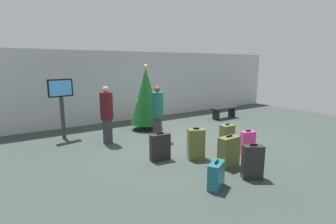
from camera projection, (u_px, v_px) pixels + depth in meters
ground_plane at (185, 140)px, 7.80m from camera, size 16.00×16.00×0.00m
back_wall at (132, 86)px, 10.60m from camera, size 16.00×0.20×2.82m
holiday_tree at (146, 96)px, 8.91m from camera, size 1.11×1.11×2.32m
flight_info_kiosk at (61, 98)px, 7.77m from camera, size 0.75×0.23×1.88m
waiting_bench at (224, 110)px, 10.88m from camera, size 1.26×0.44×0.48m
traveller_0 at (157, 112)px, 7.72m from camera, size 0.39×0.39×1.67m
traveller_1 at (107, 114)px, 7.37m from camera, size 0.53×0.53×1.70m
suitcase_0 at (229, 152)px, 5.77m from camera, size 0.53×0.27×0.75m
suitcase_1 at (160, 147)px, 6.16m from camera, size 0.52×0.24×0.70m
suitcase_2 at (216, 175)px, 4.79m from camera, size 0.51×0.41×0.55m
suitcase_3 at (227, 136)px, 7.21m from camera, size 0.38×0.27×0.66m
suitcase_4 at (253, 162)px, 5.17m from camera, size 0.46×0.39×0.75m
suitcase_5 at (196, 144)px, 6.24m from camera, size 0.47×0.40×0.80m
suitcase_6 at (248, 143)px, 6.52m from camera, size 0.39×0.27×0.67m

